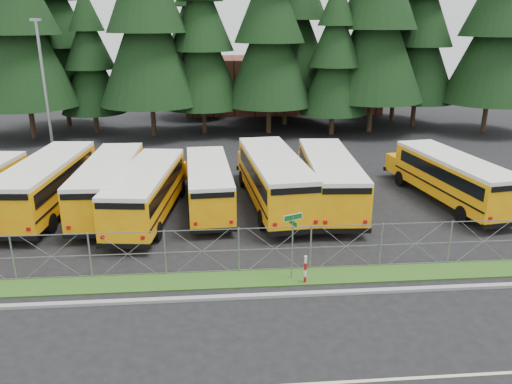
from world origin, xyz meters
TOP-DOWN VIEW (x-y plane):
  - ground at (0.00, 0.00)m, footprint 120.00×120.00m
  - curb at (0.00, -3.10)m, footprint 50.00×0.25m
  - grass_verge at (0.00, -1.70)m, footprint 50.00×1.40m
  - chainlink_fence at (0.00, -1.00)m, footprint 44.00×0.10m
  - brick_building at (6.00, 40.00)m, footprint 22.00×10.00m
  - bus_1 at (-10.95, 7.13)m, footprint 3.47×11.22m
  - bus_2 at (-7.66, 6.99)m, footprint 2.73×10.71m
  - bus_3 at (-5.44, 5.61)m, footprint 3.71×10.69m
  - bus_4 at (-2.30, 6.84)m, footprint 2.88×9.97m
  - bus_5 at (1.31, 6.83)m, footprint 3.67×11.60m
  - bus_6 at (4.44, 6.70)m, footprint 3.26×11.15m
  - bus_east at (11.41, 6.55)m, footprint 4.03×10.78m
  - street_sign at (1.10, -1.74)m, footprint 0.78×0.52m
  - striped_bollard at (1.58, -2.18)m, footprint 0.11×0.11m
  - light_standard at (-13.50, 16.31)m, footprint 0.70×0.35m
  - conifer_1 at (-18.11, 25.92)m, footprint 8.90×8.90m
  - conifer_2 at (-12.99, 27.87)m, footprint 5.87×5.87m
  - conifer_3 at (-7.45, 26.00)m, footprint 9.04×9.04m
  - conifer_4 at (-2.86, 26.94)m, footprint 7.47×7.47m
  - conifer_5 at (3.16, 26.41)m, footprint 8.17×8.17m
  - conifer_6 at (8.88, 25.25)m, footprint 6.16×6.16m
  - conifer_7 at (12.76, 26.23)m, footprint 9.28×9.28m
  - conifer_8 at (17.91, 28.53)m, footprint 7.70×7.70m
  - conifer_9 at (23.52, 25.17)m, footprint 8.69×8.69m
  - conifer_10 at (-16.45, 31.33)m, footprint 7.61×7.61m
  - conifer_11 at (-3.78, 35.14)m, footprint 7.34×7.34m
  - conifer_12 at (5.23, 30.47)m, footprint 10.09×10.09m
  - conifer_13 at (16.83, 31.62)m, footprint 7.91×7.91m

SIDE VIEW (x-z plane):
  - ground at x=0.00m, z-range 0.00..0.00m
  - grass_verge at x=0.00m, z-range 0.00..0.06m
  - curb at x=0.00m, z-range 0.00..0.12m
  - striped_bollard at x=1.58m, z-range 0.00..1.20m
  - chainlink_fence at x=0.00m, z-range 0.00..2.00m
  - bus_4 at x=-2.30m, z-range 0.00..2.58m
  - bus_3 at x=-5.44m, z-range 0.00..2.75m
  - bus_east at x=11.41m, z-range 0.00..2.76m
  - bus_2 at x=-7.66m, z-range 0.00..2.80m
  - bus_6 at x=4.44m, z-range 0.00..2.89m
  - bus_1 at x=-10.95m, z-range 0.00..2.90m
  - bus_5 at x=1.31m, z-range 0.00..2.99m
  - street_sign at x=1.10m, z-range 0.63..3.44m
  - brick_building at x=6.00m, z-range 0.00..6.00m
  - light_standard at x=-13.50m, z-range 0.43..10.57m
  - conifer_2 at x=-12.99m, z-range 0.00..12.99m
  - conifer_6 at x=8.88m, z-range 0.00..13.61m
  - conifer_11 at x=-3.78m, z-range 0.00..16.22m
  - conifer_4 at x=-2.86m, z-range 0.00..16.52m
  - conifer_10 at x=-16.45m, z-range 0.00..16.83m
  - conifer_8 at x=17.91m, z-range 0.00..17.02m
  - conifer_13 at x=16.83m, z-range 0.00..17.50m
  - conifer_5 at x=3.16m, z-range 0.00..18.08m
  - conifer_9 at x=23.52m, z-range 0.00..19.22m
  - conifer_1 at x=-18.11m, z-range 0.00..19.68m
  - conifer_3 at x=-7.45m, z-range 0.00..19.98m
  - conifer_7 at x=12.76m, z-range 0.00..20.51m
  - conifer_12 at x=5.23m, z-range 0.00..22.31m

